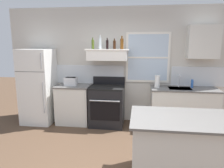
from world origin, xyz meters
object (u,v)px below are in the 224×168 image
object	(u,v)px
bottle_olive_oil_square	(93,44)
paper_towel_roll	(157,81)
refrigerator	(38,86)
toaster	(71,81)
kitchen_island	(182,149)
bottle_balsamic_dark	(107,44)
bottle_amber_wine	(122,44)
bottle_brown_stout	(114,45)
bottle_clear_tall	(100,43)
dish_soap_bottle	(192,83)
stove_range	(107,105)

from	to	relation	value
bottle_olive_oil_square	paper_towel_roll	distance (m)	1.65
refrigerator	toaster	size ratio (longest dim) A/B	5.86
kitchen_island	bottle_balsamic_dark	bearing A→B (deg)	124.68
bottle_amber_wine	bottle_brown_stout	bearing A→B (deg)	171.24
refrigerator	bottle_clear_tall	bearing A→B (deg)	3.69
bottle_clear_tall	bottle_balsamic_dark	world-z (taller)	bottle_clear_tall
bottle_clear_tall	paper_towel_roll	xyz separation A→B (m)	(1.28, -0.04, -0.83)
bottle_olive_oil_square	bottle_clear_tall	world-z (taller)	bottle_clear_tall
kitchen_island	dish_soap_bottle	bearing A→B (deg)	74.19
kitchen_island	refrigerator	bearing A→B (deg)	148.34
dish_soap_bottle	kitchen_island	distance (m)	2.14
bottle_olive_oil_square	bottle_brown_stout	bearing A→B (deg)	2.18
refrigerator	bottle_clear_tall	world-z (taller)	bottle_clear_tall
stove_range	paper_towel_roll	size ratio (longest dim) A/B	4.04
refrigerator	stove_range	bearing A→B (deg)	0.79
bottle_balsamic_dark	kitchen_island	bearing A→B (deg)	-55.32
toaster	bottle_clear_tall	distance (m)	1.10
stove_range	bottle_clear_tall	xyz separation A→B (m)	(-0.17, 0.07, 1.41)
bottle_amber_wine	dish_soap_bottle	distance (m)	1.78
refrigerator	stove_range	size ratio (longest dim) A/B	1.60
bottle_olive_oil_square	bottle_brown_stout	xyz separation A→B (m)	(0.48, 0.02, -0.01)
refrigerator	bottle_brown_stout	xyz separation A→B (m)	(1.80, 0.10, 0.97)
stove_range	bottle_amber_wine	size ratio (longest dim) A/B	3.83
toaster	bottle_amber_wine	xyz separation A→B (m)	(1.17, 0.05, 0.86)
bottle_balsamic_dark	bottle_brown_stout	size ratio (longest dim) A/B	1.05
bottle_clear_tall	bottle_brown_stout	bearing A→B (deg)	1.19
stove_range	paper_towel_roll	xyz separation A→B (m)	(1.11, 0.04, 0.58)
toaster	bottle_amber_wine	bearing A→B (deg)	2.33
dish_soap_bottle	kitchen_island	size ratio (longest dim) A/B	0.13
stove_range	bottle_amber_wine	bearing A→B (deg)	9.42
stove_range	bottle_balsamic_dark	size ratio (longest dim) A/B	4.48
bottle_clear_tall	kitchen_island	xyz separation A→B (m)	(1.48, -1.92, -1.42)
stove_range	bottle_olive_oil_square	bearing A→B (deg)	169.48
paper_towel_roll	refrigerator	bearing A→B (deg)	-178.75
stove_range	bottle_brown_stout	bearing A→B (deg)	27.22
refrigerator	stove_range	world-z (taller)	refrigerator
dish_soap_bottle	bottle_balsamic_dark	bearing A→B (deg)	-177.41
refrigerator	stove_range	distance (m)	1.70
paper_towel_roll	bottle_amber_wine	bearing A→B (deg)	178.84
stove_range	dish_soap_bottle	size ratio (longest dim) A/B	6.06
toaster	dish_soap_bottle	size ratio (longest dim) A/B	1.65
paper_towel_roll	bottle_olive_oil_square	bearing A→B (deg)	179.06
bottle_clear_tall	bottle_amber_wine	distance (m)	0.49
refrigerator	paper_towel_roll	size ratio (longest dim) A/B	6.45
bottle_olive_oil_square	dish_soap_bottle	size ratio (longest dim) A/B	1.40
bottle_olive_oil_square	bottle_balsamic_dark	bearing A→B (deg)	-1.51
paper_towel_roll	bottle_clear_tall	bearing A→B (deg)	178.42
bottle_olive_oil_square	bottle_amber_wine	bearing A→B (deg)	-0.66
refrigerator	bottle_clear_tall	size ratio (longest dim) A/B	5.74
toaster	bottle_olive_oil_square	size ratio (longest dim) A/B	1.18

